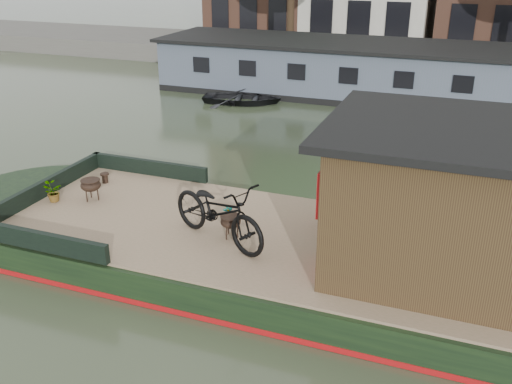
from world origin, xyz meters
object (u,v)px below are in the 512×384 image
(cabin, at_px, (449,198))
(bicycle, at_px, (218,211))
(brazier_front, at_px, (231,227))
(brazier_rear, at_px, (91,190))
(dinghy, at_px, (242,95))
(potted_plant_a, at_px, (228,216))

(cabin, distance_m, bicycle, 3.88)
(cabin, bearing_deg, brazier_front, -175.38)
(cabin, height_order, bicycle, cabin)
(brazier_rear, height_order, dinghy, brazier_rear)
(cabin, xyz_separation_m, brazier_front, (-3.65, -0.30, -1.01))
(brazier_rear, bearing_deg, potted_plant_a, -1.62)
(brazier_front, bearing_deg, brazier_rear, 171.47)
(bicycle, height_order, brazier_front, bicycle)
(cabin, height_order, potted_plant_a, cabin)
(cabin, distance_m, brazier_front, 3.80)
(bicycle, bearing_deg, potted_plant_a, 32.27)
(brazier_front, bearing_deg, cabin, 4.62)
(brazier_rear, bearing_deg, brazier_front, -8.53)
(cabin, distance_m, dinghy, 13.95)
(potted_plant_a, height_order, dinghy, potted_plant_a)
(potted_plant_a, bearing_deg, cabin, -1.82)
(brazier_rear, xyz_separation_m, dinghy, (-1.07, 11.04, -0.56))
(cabin, xyz_separation_m, bicycle, (-3.79, -0.51, -0.63))
(bicycle, bearing_deg, dinghy, 44.02)
(bicycle, bearing_deg, brazier_rear, 101.27)
(dinghy, bearing_deg, potted_plant_a, -170.62)
(potted_plant_a, distance_m, brazier_front, 0.48)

